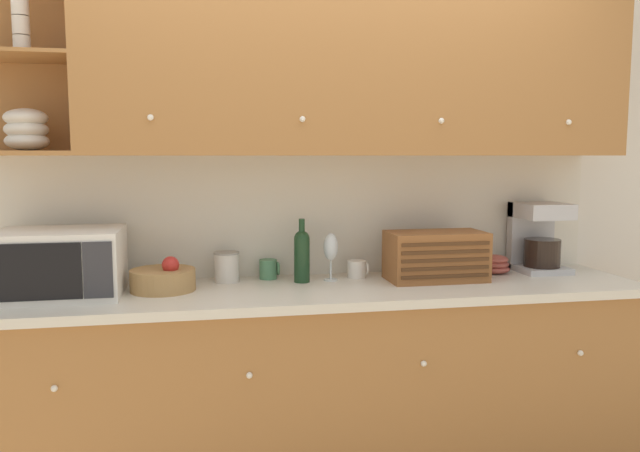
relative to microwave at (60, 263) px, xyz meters
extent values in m
plane|color=tan|center=(1.14, 0.29, -1.05)|extent=(24.00, 24.00, 0.00)
cube|color=silver|center=(1.14, 0.32, 0.25)|extent=(5.36, 0.06, 2.60)
cube|color=#A36B38|center=(1.14, -0.02, -0.62)|extent=(2.96, 0.62, 0.87)
cube|color=silver|center=(1.14, -0.04, -0.16)|extent=(2.98, 0.65, 0.04)
sphere|color=white|center=(0.03, -0.34, -0.43)|extent=(0.03, 0.03, 0.03)
sphere|color=white|center=(0.77, -0.34, -0.43)|extent=(0.03, 0.03, 0.03)
sphere|color=white|center=(1.51, -0.34, -0.43)|extent=(0.03, 0.03, 0.03)
sphere|color=white|center=(2.25, -0.34, -0.43)|extent=(0.03, 0.03, 0.03)
cube|color=silver|center=(1.14, 0.28, 0.16)|extent=(2.96, 0.01, 0.60)
cube|color=#A36B38|center=(1.35, 0.10, 0.89)|extent=(2.54, 0.37, 0.87)
cube|color=#A36B38|center=(-0.13, 0.28, 0.89)|extent=(0.42, 0.02, 0.87)
cube|color=#A36B38|center=(-0.13, 0.10, 0.46)|extent=(0.42, 0.37, 0.02)
cube|color=#A36B38|center=(-0.13, 0.10, 0.87)|extent=(0.42, 0.37, 0.02)
sphere|color=white|center=(0.40, -0.09, 0.61)|extent=(0.03, 0.03, 0.03)
sphere|color=white|center=(1.03, -0.09, 0.61)|extent=(0.03, 0.03, 0.03)
sphere|color=white|center=(1.67, -0.09, 0.61)|extent=(0.03, 0.03, 0.03)
sphere|color=white|center=(2.30, -0.09, 0.61)|extent=(0.03, 0.03, 0.03)
ellipsoid|color=silver|center=(-0.13, 0.10, 0.52)|extent=(0.18, 0.18, 0.08)
ellipsoid|color=silver|center=(-0.13, 0.10, 0.56)|extent=(0.18, 0.18, 0.08)
ellipsoid|color=silver|center=(-0.13, 0.10, 0.61)|extent=(0.18, 0.18, 0.08)
cylinder|color=silver|center=(-0.13, 0.10, 0.92)|extent=(0.07, 0.07, 0.08)
cylinder|color=silver|center=(-0.13, 0.10, 1.00)|extent=(0.07, 0.07, 0.08)
cylinder|color=silver|center=(-0.13, 0.10, 1.07)|extent=(0.07, 0.07, 0.08)
cube|color=silver|center=(0.00, 0.00, 0.00)|extent=(0.51, 0.40, 0.29)
cube|color=black|center=(-0.06, -0.20, 0.00)|extent=(0.36, 0.01, 0.23)
cube|color=#2D2D33|center=(0.18, -0.20, 0.00)|extent=(0.11, 0.01, 0.23)
cylinder|color=#A87F4C|center=(0.42, 0.03, -0.09)|extent=(0.29, 0.29, 0.10)
sphere|color=red|center=(0.46, 0.01, -0.02)|extent=(0.08, 0.08, 0.08)
cylinder|color=silver|center=(0.71, 0.17, -0.07)|extent=(0.12, 0.12, 0.14)
cylinder|color=gray|center=(0.71, 0.17, 0.00)|extent=(0.12, 0.12, 0.01)
cylinder|color=#4C845B|center=(0.91, 0.20, -0.10)|extent=(0.08, 0.08, 0.09)
torus|color=#4C845B|center=(0.96, 0.20, -0.09)|extent=(0.01, 0.06, 0.06)
cylinder|color=#19381E|center=(1.06, 0.10, -0.04)|extent=(0.07, 0.07, 0.21)
sphere|color=#19381E|center=(1.06, 0.10, 0.07)|extent=(0.07, 0.07, 0.07)
cylinder|color=#19381E|center=(1.06, 0.10, 0.12)|extent=(0.03, 0.03, 0.07)
cylinder|color=silver|center=(1.20, 0.11, -0.14)|extent=(0.07, 0.07, 0.01)
cylinder|color=silver|center=(1.20, 0.11, -0.09)|extent=(0.01, 0.01, 0.09)
ellipsoid|color=silver|center=(1.20, 0.11, 0.02)|extent=(0.07, 0.07, 0.13)
cylinder|color=silver|center=(1.34, 0.15, -0.10)|extent=(0.09, 0.09, 0.09)
torus|color=silver|center=(1.39, 0.15, -0.10)|extent=(0.01, 0.06, 0.06)
cube|color=brown|center=(1.70, 0.02, -0.02)|extent=(0.46, 0.25, 0.24)
cube|color=#4B2C16|center=(1.70, -0.11, -0.10)|extent=(0.43, 0.01, 0.02)
cube|color=#4B2C16|center=(1.70, -0.11, -0.06)|extent=(0.43, 0.01, 0.02)
cube|color=#4B2C16|center=(1.70, -0.11, -0.02)|extent=(0.43, 0.01, 0.02)
cube|color=#4B2C16|center=(1.70, -0.11, 0.01)|extent=(0.43, 0.01, 0.02)
cube|color=#4B2C16|center=(1.70, -0.11, 0.05)|extent=(0.43, 0.01, 0.02)
ellipsoid|color=#9E473D|center=(2.06, 0.13, -0.12)|extent=(0.15, 0.15, 0.04)
ellipsoid|color=#9E473D|center=(2.06, 0.13, -0.10)|extent=(0.14, 0.14, 0.04)
ellipsoid|color=#9E473D|center=(2.06, 0.13, -0.07)|extent=(0.14, 0.14, 0.05)
cube|color=#B7B7BC|center=(2.31, 0.12, -0.13)|extent=(0.24, 0.26, 0.03)
cylinder|color=black|center=(2.31, 0.10, -0.04)|extent=(0.18, 0.18, 0.14)
cube|color=#B7B7BC|center=(2.31, 0.22, 0.04)|extent=(0.24, 0.06, 0.36)
cube|color=#B7B7BC|center=(2.31, 0.12, 0.17)|extent=(0.24, 0.26, 0.08)
camera|label=1|loc=(0.58, -2.78, 0.46)|focal=35.00mm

